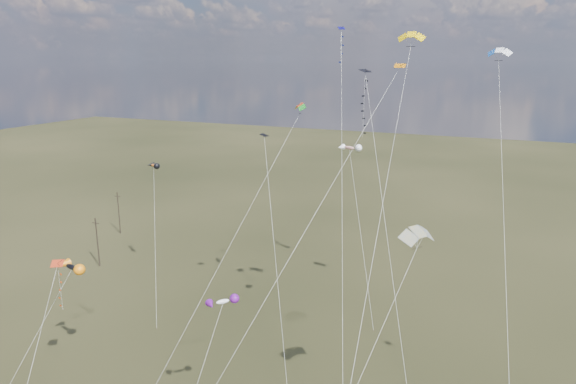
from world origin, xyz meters
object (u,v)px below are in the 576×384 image
at_px(utility_pole_far, 119,212).
at_px(diamond_black_high, 366,119).
at_px(novelty_black_orange, 71,267).
at_px(utility_pole_near, 97,242).
at_px(parafoil_yellow, 411,37).

xyz_separation_m(utility_pole_far, diamond_black_high, (53.04, -23.06, 22.33)).
bearing_deg(novelty_black_orange, diamond_black_high, 28.15).
xyz_separation_m(utility_pole_far, novelty_black_orange, (27.13, -36.92, 7.81)).
bearing_deg(novelty_black_orange, utility_pole_far, 126.31).
relative_size(utility_pole_near, novelty_black_orange, 0.64).
height_order(diamond_black_high, novelty_black_orange, diamond_black_high).
bearing_deg(diamond_black_high, parafoil_yellow, 2.83).
bearing_deg(utility_pole_near, novelty_black_orange, -50.16).
bearing_deg(utility_pole_near, parafoil_yellow, -10.30).
xyz_separation_m(utility_pole_near, utility_pole_far, (-8.00, 14.00, 0.00)).
relative_size(utility_pole_far, parafoil_yellow, 0.23).
relative_size(utility_pole_near, diamond_black_high, 0.26).
distance_m(parafoil_yellow, novelty_black_orange, 39.58).
bearing_deg(novelty_black_orange, parafoil_yellow, 25.30).
relative_size(diamond_black_high, novelty_black_orange, 2.48).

